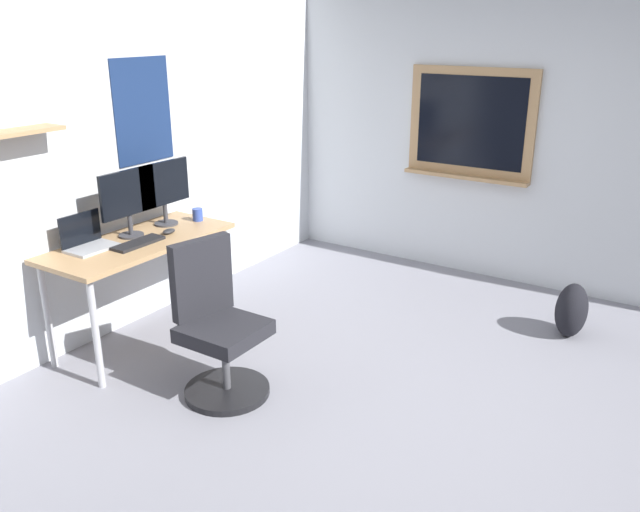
# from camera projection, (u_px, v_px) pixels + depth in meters

# --- Properties ---
(ground_plane) EXTENTS (5.20, 5.20, 0.00)m
(ground_plane) POSITION_uv_depth(u_px,v_px,m) (422.00, 421.00, 3.72)
(ground_plane) COLOR gray
(ground_plane) RESTS_ON ground
(wall_back) EXTENTS (5.00, 0.30, 2.60)m
(wall_back) POSITION_uv_depth(u_px,v_px,m) (109.00, 151.00, 4.53)
(wall_back) COLOR silver
(wall_back) RESTS_ON ground
(wall_right) EXTENTS (0.22, 5.00, 2.60)m
(wall_right) POSITION_uv_depth(u_px,v_px,m) (556.00, 134.00, 5.22)
(wall_right) COLOR silver
(wall_right) RESTS_ON ground
(desk) EXTENTS (1.32, 0.59, 0.76)m
(desk) POSITION_uv_depth(u_px,v_px,m) (139.00, 252.00, 4.44)
(desk) COLOR tan
(desk) RESTS_ON ground
(office_chair) EXTENTS (0.52, 0.53, 0.95)m
(office_chair) POSITION_uv_depth(u_px,v_px,m) (218.00, 330.00, 3.90)
(office_chair) COLOR black
(office_chair) RESTS_ON ground
(laptop) EXTENTS (0.31, 0.21, 0.23)m
(laptop) POSITION_uv_depth(u_px,v_px,m) (87.00, 240.00, 4.23)
(laptop) COLOR #ADAFB5
(laptop) RESTS_ON desk
(monitor_primary) EXTENTS (0.46, 0.17, 0.46)m
(monitor_primary) POSITION_uv_depth(u_px,v_px,m) (128.00, 198.00, 4.39)
(monitor_primary) COLOR #38383D
(monitor_primary) RESTS_ON desk
(monitor_secondary) EXTENTS (0.46, 0.17, 0.46)m
(monitor_secondary) POSITION_uv_depth(u_px,v_px,m) (164.00, 188.00, 4.65)
(monitor_secondary) COLOR #38383D
(monitor_secondary) RESTS_ON desk
(keyboard) EXTENTS (0.37, 0.13, 0.02)m
(keyboard) POSITION_uv_depth(u_px,v_px,m) (138.00, 243.00, 4.32)
(keyboard) COLOR black
(keyboard) RESTS_ON desk
(computer_mouse) EXTENTS (0.10, 0.06, 0.03)m
(computer_mouse) POSITION_uv_depth(u_px,v_px,m) (169.00, 231.00, 4.53)
(computer_mouse) COLOR #262628
(computer_mouse) RESTS_ON desk
(coffee_mug) EXTENTS (0.08, 0.08, 0.09)m
(coffee_mug) POSITION_uv_depth(u_px,v_px,m) (198.00, 215.00, 4.82)
(coffee_mug) COLOR #334CA5
(coffee_mug) RESTS_ON desk
(backpack) EXTENTS (0.32, 0.22, 0.40)m
(backpack) POSITION_uv_depth(u_px,v_px,m) (571.00, 310.00, 4.67)
(backpack) COLOR black
(backpack) RESTS_ON ground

